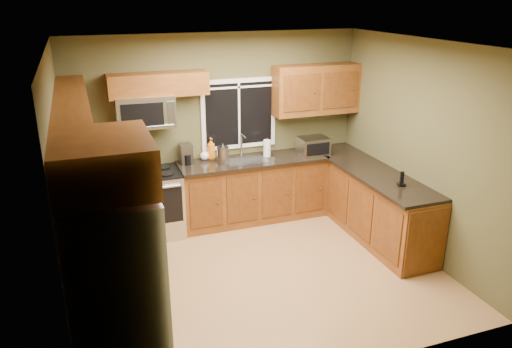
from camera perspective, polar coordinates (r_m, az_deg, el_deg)
floor at (r=6.18m, az=0.67°, el=-11.19°), size 4.20×4.20×0.00m
ceiling at (r=5.30m, az=0.79°, el=14.59°), size 4.20×4.20×0.00m
back_wall at (r=7.24m, az=-4.27°, el=5.17°), size 4.20×0.00×4.20m
front_wall at (r=4.10m, az=9.61°, el=-7.21°), size 4.20×0.00×4.20m
left_wall at (r=5.29m, az=-21.13°, el=-1.90°), size 0.00×3.60×3.60m
right_wall at (r=6.60m, az=18.11°, el=2.71°), size 0.00×3.60×3.60m
window at (r=7.26m, az=-1.97°, el=6.89°), size 1.12×0.03×1.02m
base_cabinets_left at (r=6.08m, az=-17.21°, el=-7.85°), size 0.60×2.65×0.90m
countertop_left at (r=5.89m, az=-17.44°, el=-3.77°), size 0.65×2.65×0.04m
base_cabinets_back at (r=7.37m, az=-0.34°, el=-1.89°), size 2.17×0.60×0.90m
countertop_back at (r=7.18m, az=-0.29°, el=1.52°), size 2.17×0.65×0.04m
base_cabinets_peninsula at (r=7.15m, az=12.82°, el=-3.14°), size 0.60×2.52×0.90m
countertop_peninsula at (r=6.97m, az=12.90°, el=0.40°), size 0.65×2.50×0.04m
upper_cabinets_left at (r=5.59m, az=-20.07°, el=4.89°), size 0.33×2.65×0.72m
upper_cabinets_back_left at (r=6.75m, az=-11.10°, el=10.02°), size 1.30×0.33×0.30m
upper_cabinets_back_right at (r=7.48m, az=6.88°, el=9.58°), size 1.30×0.33×0.72m
upper_cabinet_over_fridge at (r=3.83m, az=-17.12°, el=1.26°), size 0.72×0.90×0.38m
refrigerator at (r=4.32m, az=-15.55°, el=-13.07°), size 0.74×0.90×1.80m
range at (r=7.02m, az=-11.63°, el=-3.30°), size 0.76×0.69×0.94m
microwave at (r=6.76m, az=-12.55°, el=6.99°), size 0.76×0.41×0.42m
sink at (r=7.15m, az=-1.20°, el=1.71°), size 0.60×0.42×0.36m
toaster_oven at (r=7.39m, az=6.57°, el=3.17°), size 0.43×0.33×0.27m
coffee_maker at (r=7.05m, az=-7.99°, el=2.24°), size 0.17×0.23×0.28m
kettle at (r=6.97m, az=-3.80°, el=2.26°), size 0.17×0.17×0.30m
paper_towel_roll at (r=7.28m, az=1.27°, el=2.97°), size 0.11×0.11×0.27m
soap_bottle_a at (r=7.18m, az=-5.15°, el=2.91°), size 0.14×0.14×0.32m
soap_bottle_c at (r=7.18m, az=-5.91°, el=2.27°), size 0.17×0.17×0.17m
cordless_phone at (r=6.44m, az=16.30°, el=-0.84°), size 0.10×0.10×0.19m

